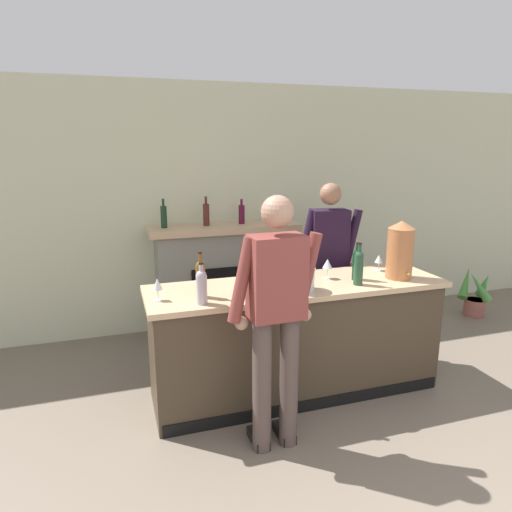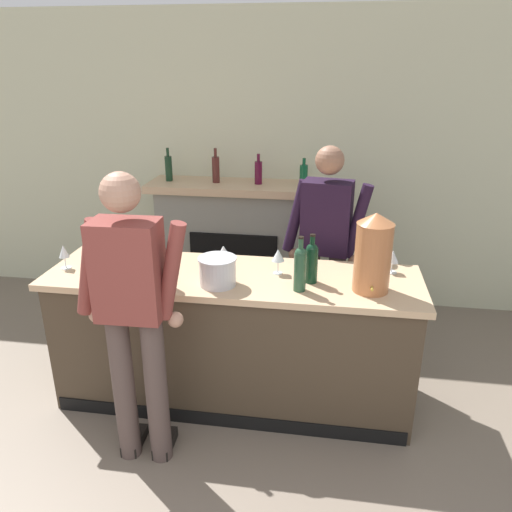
% 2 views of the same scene
% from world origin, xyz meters
% --- Properties ---
extents(wall_back_panel, '(12.00, 0.07, 2.75)m').
position_xyz_m(wall_back_panel, '(0.00, 4.40, 1.38)').
color(wall_back_panel, beige).
rests_on(wall_back_panel, ground_plane).
extents(bar_counter, '(2.48, 0.71, 0.97)m').
position_xyz_m(bar_counter, '(-0.18, 2.64, 0.49)').
color(bar_counter, '#433526').
rests_on(bar_counter, ground_plane).
extents(fireplace_stone, '(1.65, 0.52, 1.55)m').
position_xyz_m(fireplace_stone, '(-0.43, 4.14, 0.63)').
color(fireplace_stone, gray).
rests_on(fireplace_stone, ground_plane).
extents(potted_plant_corner, '(0.44, 0.50, 0.60)m').
position_xyz_m(potted_plant_corner, '(2.65, 3.64, 0.27)').
color(potted_plant_corner, '#9C574C').
rests_on(potted_plant_corner, ground_plane).
extents(person_customer, '(0.66, 0.31, 1.78)m').
position_xyz_m(person_customer, '(-0.61, 1.99, 0.99)').
color(person_customer, '#4F3F3B').
rests_on(person_customer, ground_plane).
extents(person_bartender, '(0.65, 0.35, 1.73)m').
position_xyz_m(person_bartender, '(0.41, 3.27, 0.96)').
color(person_bartender, '#413639').
rests_on(person_bartender, ground_plane).
extents(copper_dispenser, '(0.22, 0.26, 0.50)m').
position_xyz_m(copper_dispenser, '(0.71, 2.53, 1.22)').
color(copper_dispenser, '#B0693E').
rests_on(copper_dispenser, bar_counter).
extents(ice_bucket_steel, '(0.24, 0.24, 0.18)m').
position_xyz_m(ice_bucket_steel, '(-0.24, 2.47, 1.07)').
color(ice_bucket_steel, silver).
rests_on(ice_bucket_steel, bar_counter).
extents(wine_bottle_merlot_tall, '(0.08, 0.08, 0.31)m').
position_xyz_m(wine_bottle_merlot_tall, '(-1.03, 2.40, 1.11)').
color(wine_bottle_merlot_tall, '#AFA7B4').
rests_on(wine_bottle_merlot_tall, bar_counter).
extents(wine_bottle_port_short, '(0.08, 0.08, 0.34)m').
position_xyz_m(wine_bottle_port_short, '(-0.58, 2.41, 1.13)').
color(wine_bottle_port_short, '#59161A').
rests_on(wine_bottle_port_short, bar_counter).
extents(wine_bottle_cabernet_heavy, '(0.07, 0.07, 0.35)m').
position_xyz_m(wine_bottle_cabernet_heavy, '(-1.00, 2.55, 1.13)').
color(wine_bottle_cabernet_heavy, brown).
rests_on(wine_bottle_cabernet_heavy, bar_counter).
extents(wine_bottle_chardonnay_pale, '(0.08, 0.08, 0.35)m').
position_xyz_m(wine_bottle_chardonnay_pale, '(0.28, 2.47, 1.13)').
color(wine_bottle_chardonnay_pale, '#23472F').
rests_on(wine_bottle_chardonnay_pale, bar_counter).
extents(wine_bottle_rose_blush, '(0.08, 0.08, 0.32)m').
position_xyz_m(wine_bottle_rose_blush, '(0.34, 2.60, 1.12)').
color(wine_bottle_rose_blush, black).
rests_on(wine_bottle_rose_blush, bar_counter).
extents(wine_glass_near_bucket, '(0.08, 0.08, 0.15)m').
position_xyz_m(wine_glass_near_bucket, '(0.67, 2.79, 1.08)').
color(wine_glass_near_bucket, silver).
rests_on(wine_glass_near_bucket, bar_counter).
extents(wine_glass_by_dispenser, '(0.08, 0.08, 0.17)m').
position_xyz_m(wine_glass_by_dispenser, '(0.12, 2.70, 1.10)').
color(wine_glass_by_dispenser, silver).
rests_on(wine_glass_by_dispenser, bar_counter).
extents(wine_glass_mid_counter, '(0.09, 0.09, 0.16)m').
position_xyz_m(wine_glass_mid_counter, '(-0.26, 2.75, 1.09)').
color(wine_glass_mid_counter, silver).
rests_on(wine_glass_mid_counter, bar_counter).
extents(wine_glass_front_right, '(0.08, 0.08, 0.16)m').
position_xyz_m(wine_glass_front_right, '(0.86, 2.83, 1.08)').
color(wine_glass_front_right, silver).
rests_on(wine_glass_front_right, bar_counter).
extents(wine_glass_back_row, '(0.07, 0.07, 0.17)m').
position_xyz_m(wine_glass_back_row, '(-1.32, 2.57, 1.09)').
color(wine_glass_back_row, silver).
rests_on(wine_glass_back_row, bar_counter).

